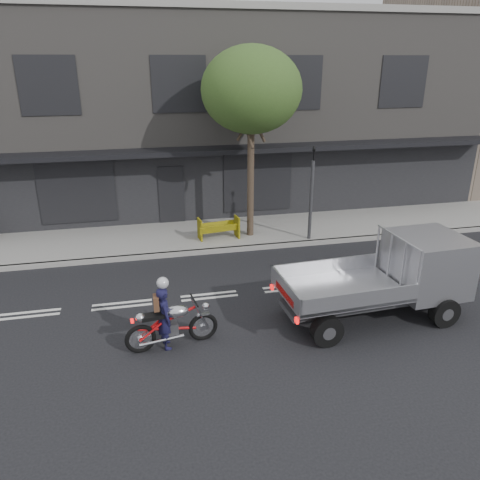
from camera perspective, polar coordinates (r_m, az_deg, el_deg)
name	(u,v)px	position (r m, az deg, el deg)	size (l,w,h in m)	color
ground	(209,296)	(13.34, -3.77, -6.84)	(80.00, 80.00, 0.00)	black
sidewalk	(190,236)	(17.57, -6.13, 0.46)	(32.00, 3.20, 0.15)	gray
kerb	(195,252)	(16.09, -5.47, -1.51)	(32.00, 0.20, 0.15)	gray
building_main	(170,110)	(23.13, -8.48, 15.38)	(26.00, 10.00, 8.00)	slate
street_tree	(251,91)	(16.36, 1.39, 17.75)	(3.40, 3.40, 6.74)	#382B21
traffic_light_pole	(311,199)	(16.76, 8.66, 5.00)	(0.12, 0.12, 3.50)	#2D2D30
motorcycle	(172,324)	(11.03, -8.29, -10.07)	(2.18, 0.63, 1.13)	black
rider	(165,318)	(10.93, -9.14, -9.33)	(0.55, 0.36, 1.52)	#161438
flatbed_ute	(411,269)	(12.75, 20.18, -3.32)	(4.83, 2.19, 2.19)	black
construction_barrier	(220,230)	(16.75, -2.50, 1.28)	(1.47, 0.59, 0.82)	yellow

